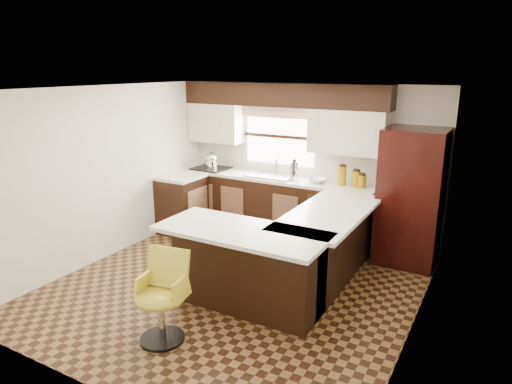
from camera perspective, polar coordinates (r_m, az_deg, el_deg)
The scene contains 30 objects.
floor at distance 5.82m, azimuth -2.47°, elevation -11.58°, with size 4.40×4.40×0.00m, color #49301A.
ceiling at distance 5.19m, azimuth -2.79°, elevation 12.76°, with size 4.40×4.40×0.00m, color silver.
wall_back at distance 7.29m, azimuth 6.54°, elevation 3.94°, with size 4.40×4.40×0.00m, color beige.
wall_front at distance 3.80m, azimuth -20.54°, elevation -7.91°, with size 4.40×4.40×0.00m, color beige.
wall_left at distance 6.70m, azimuth -18.10°, elevation 2.24°, with size 4.40×4.40×0.00m, color beige.
wall_right at distance 4.67m, azimuth 19.89°, elevation -3.48°, with size 4.40×4.40×0.00m, color beige.
base_cab_back at distance 7.39m, azimuth 2.24°, elevation -1.81°, with size 3.30×0.60×0.90m, color black.
base_cab_left at distance 7.57m, azimuth -9.18°, elevation -1.58°, with size 0.60×0.70×0.90m, color black.
counter_back at distance 7.27m, azimuth 2.28°, elevation 1.75°, with size 3.30×0.60×0.04m, color silver.
counter_left at distance 7.45m, azimuth -9.33°, elevation 1.89°, with size 0.60×0.70×0.04m, color silver.
soffit at distance 7.16m, azimuth 3.22°, elevation 12.05°, with size 3.40×0.35×0.36m, color black.
upper_cab_left at distance 7.82m, azimuth -4.99°, elevation 8.62°, with size 0.94×0.35×0.64m, color beige.
upper_cab_right at distance 6.81m, azimuth 11.41°, elevation 7.36°, with size 1.14×0.35×0.64m, color beige.
window_pane at distance 7.41m, azimuth 2.97°, elevation 6.96°, with size 1.20×0.02×0.90m, color white.
valance at distance 7.33m, azimuth 2.87°, elevation 9.94°, with size 1.30×0.06×0.18m, color #D19B93.
sink at distance 7.26m, azimuth 1.86°, elevation 2.05°, with size 0.75×0.45×0.03m, color #B2B2B7.
dishwasher at distance 6.77m, azimuth 8.70°, elevation -3.80°, with size 0.58×0.03×0.78m, color black.
cooktop at distance 7.84m, azimuth -5.63°, elevation 2.97°, with size 0.58×0.50×0.03m, color black.
peninsula_long at distance 5.78m, azimuth 8.46°, elevation -7.01°, with size 0.60×1.95×0.90m, color black.
peninsula_return at distance 5.18m, azimuth -1.00°, elevation -9.61°, with size 1.65×0.60×0.90m, color black.
counter_pen_long at distance 5.60m, azimuth 9.13°, elevation -2.62°, with size 0.84×1.95×0.04m, color silver.
counter_pen_return at distance 4.93m, azimuth -1.76°, elevation -4.97°, with size 1.89×0.84×0.04m, color silver.
refrigerator at distance 6.53m, azimuth 18.82°, elevation -0.59°, with size 0.80×0.77×1.86m, color black.
bar_chair at distance 4.66m, azimuth -11.91°, elevation -12.92°, with size 0.49×0.49×0.91m, color gold, non-canonical shape.
kettle at distance 7.80m, azimuth -5.52°, elevation 4.03°, with size 0.20×0.20×0.27m, color silver, non-canonical shape.
percolator at distance 7.08m, azimuth 4.82°, elevation 2.71°, with size 0.14×0.14×0.28m, color silver.
mixing_bowl at distance 6.96m, azimuth 7.65°, elevation 1.49°, with size 0.28×0.28×0.07m, color white.
canister_large at distance 6.83m, azimuth 10.71°, elevation 2.01°, with size 0.12×0.12×0.28m, color #976F05.
canister_med at distance 6.78m, azimuth 12.38°, elevation 1.59°, with size 0.12×0.12×0.23m, color #976F05.
canister_small at distance 6.76m, azimuth 13.06°, elevation 1.31°, with size 0.12×0.12×0.19m, color #976F05.
Camera 1 is at (2.74, -4.40, 2.64)m, focal length 32.00 mm.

